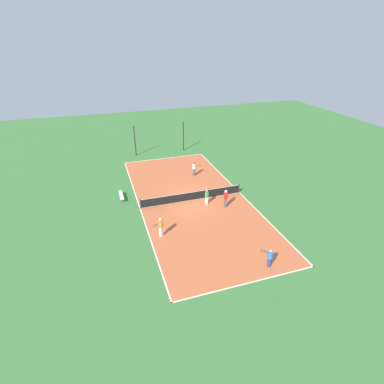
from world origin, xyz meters
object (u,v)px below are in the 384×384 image
tennis_net (192,196)px  tennis_ball_near_net (230,191)px  fence_post_back_right (183,136)px  player_center_orange (161,226)px  fence_post_back_left (135,141)px  player_coach_red (226,197)px  bench (121,195)px  player_near_blue (270,257)px  player_far_green (207,196)px  tennis_ball_far_baseline (194,240)px  player_far_white (194,168)px

tennis_net → tennis_ball_near_net: bearing=7.5°
tennis_net → fence_post_back_right: size_ratio=2.54×
player_center_orange → fence_post_back_left: size_ratio=0.43×
player_center_orange → fence_post_back_right: bearing=-141.2°
player_center_orange → fence_post_back_left: bearing=-122.1°
tennis_net → player_coach_red: bearing=-41.1°
bench → fence_post_back_left: (3.24, 11.55, 1.61)m
bench → player_near_blue: 15.78m
bench → player_far_green: size_ratio=1.36×
player_far_green → player_center_orange: size_ratio=0.86×
player_far_green → tennis_ball_far_baseline: bearing=95.6°
bench → player_far_white: bearing=-71.1°
player_near_blue → tennis_ball_near_net: player_near_blue is taller
tennis_ball_near_net → fence_post_back_right: (-1.02, 13.41, 1.95)m
player_near_blue → fence_post_back_left: fence_post_back_left is taller
tennis_net → fence_post_back_left: (-3.33, 13.98, 1.50)m
player_center_orange → bench: bearing=-101.5°
tennis_net → player_far_white: (2.01, 5.37, 0.51)m
player_far_green → fence_post_back_right: (2.22, 15.12, 1.16)m
player_far_white → fence_post_back_left: bearing=155.3°
bench → player_far_white: (8.57, 2.94, 0.62)m
player_near_blue → fence_post_back_left: bearing=-23.0°
player_far_white → player_coach_red: 7.62m
tennis_ball_near_net → fence_post_back_left: bearing=119.8°
fence_post_back_left → player_far_white: bearing=-58.2°
tennis_net → tennis_ball_near_net: (4.35, 0.57, -0.45)m
tennis_ball_far_baseline → fence_post_back_left: (-1.41, 20.23, 1.95)m
bench → player_far_green: (7.68, -3.57, 0.45)m
tennis_net → tennis_ball_far_baseline: (-1.91, -6.25, -0.45)m
player_near_blue → tennis_ball_far_baseline: (-4.07, 4.46, -0.79)m
player_near_blue → fence_post_back_right: 24.74m
tennis_ball_near_net → fence_post_back_right: size_ratio=0.02×
bench → fence_post_back_right: bearing=-40.6°
tennis_net → fence_post_back_left: size_ratio=2.54×
player_far_white → fence_post_back_left: fence_post_back_left is taller
player_center_orange → fence_post_back_left: (0.88, 18.86, 1.00)m
tennis_net → fence_post_back_right: bearing=76.6°
player_far_white → player_center_orange: size_ratio=1.00×
player_far_white → player_coach_red: player_coach_red is taller
fence_post_back_right → fence_post_back_left: bearing=180.0°
player_coach_red → player_far_white: bearing=116.3°
player_coach_red → player_center_orange: 7.27m
tennis_net → player_center_orange: bearing=-130.8°
bench → player_near_blue: (8.73, -13.14, 0.45)m
player_far_white → tennis_ball_far_baseline: 12.30m
player_coach_red → tennis_ball_near_net: bearing=79.7°
player_far_white → tennis_ball_near_net: bearing=-30.5°
player_near_blue → player_far_green: (-1.05, 9.57, -0.00)m
tennis_net → player_coach_red: 3.44m
player_far_white → tennis_ball_far_baseline: (-3.92, -11.61, -0.96)m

